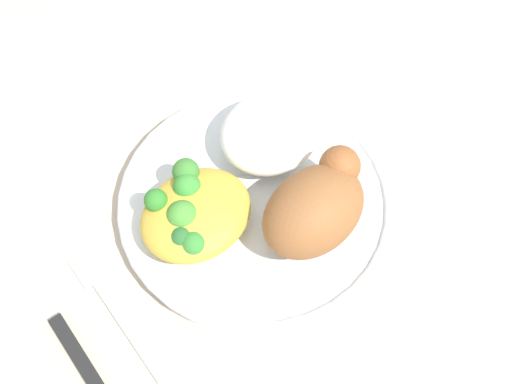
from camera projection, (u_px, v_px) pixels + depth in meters
ground_plane at (256, 208)px, 0.65m from camera, size 2.00×2.00×0.00m
plate at (256, 202)px, 0.64m from camera, size 0.26×0.26×0.02m
roasted_chicken at (316, 207)px, 0.59m from camera, size 0.11×0.07×0.07m
rice_pile at (270, 132)px, 0.64m from camera, size 0.10×0.09×0.04m
mac_cheese_with_broccoli at (193, 213)px, 0.60m from camera, size 0.10×0.09×0.04m
fork at (113, 307)px, 0.60m from camera, size 0.03×0.14×0.01m
knife at (53, 316)px, 0.59m from camera, size 0.04×0.19×0.01m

